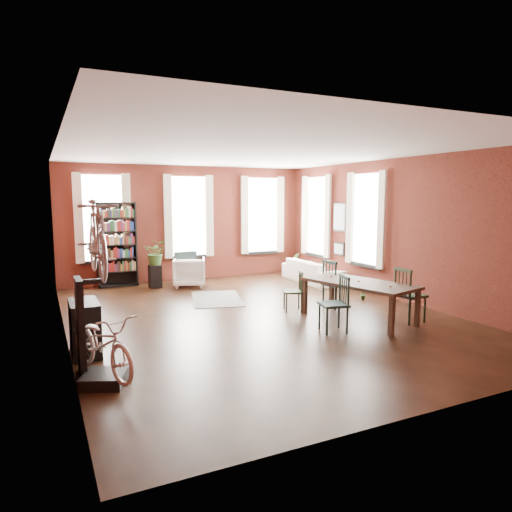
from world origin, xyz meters
TOP-DOWN VIEW (x-y plane):
  - room at (0.25, 0.62)m, footprint 9.00×9.04m
  - dining_table at (1.62, -1.08)m, footprint 1.50×2.34m
  - dining_chair_a at (0.73, -1.54)m, footprint 0.54×0.54m
  - dining_chair_b at (0.82, 0.02)m, footprint 0.49×0.49m
  - dining_chair_c at (2.40, -1.62)m, footprint 0.48×0.48m
  - dining_chair_d at (1.82, -0.09)m, footprint 0.53×0.53m
  - bookshelf at (-2.00, 4.30)m, footprint 1.00×0.32m
  - white_armchair at (-0.31, 3.48)m, footprint 1.01×0.98m
  - cream_sofa at (2.95, 2.60)m, footprint 0.61×2.08m
  - striped_rug at (-0.21, 1.74)m, footprint 1.51×1.96m
  - bike_trainer at (-3.18, -2.19)m, footprint 0.67×0.67m
  - bike_wall_rack at (-3.40, -1.80)m, footprint 0.16×0.60m
  - console_table at (-3.28, -0.90)m, footprint 0.40×0.80m
  - plant_stand at (-1.16, 3.70)m, footprint 0.30×0.30m
  - plant_by_sofa at (3.01, 3.77)m, footprint 0.43×0.71m
  - plant_small at (2.81, 0.25)m, footprint 0.40×0.39m
  - bicycle_floor at (-3.18, -2.22)m, footprint 0.75×0.91m
  - bicycle_hung at (-3.15, -1.80)m, footprint 0.47×1.00m
  - plant_on_stand at (-1.12, 3.69)m, footprint 0.80×0.83m

SIDE VIEW (x-z plane):
  - striped_rug at x=-0.21m, z-range 0.00..0.01m
  - plant_small at x=2.81m, z-range 0.00..0.13m
  - bike_trainer at x=-3.18m, z-range 0.00..0.15m
  - plant_by_sofa at x=3.01m, z-range 0.00..0.30m
  - plant_stand at x=-1.16m, z-range 0.00..0.59m
  - dining_table at x=1.62m, z-range 0.00..0.74m
  - console_table at x=-3.28m, z-range 0.00..0.80m
  - cream_sofa at x=2.95m, z-range 0.00..0.81m
  - dining_chair_b at x=0.82m, z-range 0.00..0.82m
  - white_armchair at x=-0.31m, z-range 0.00..0.83m
  - dining_chair_a at x=0.73m, z-range 0.00..0.98m
  - dining_chair_d at x=1.82m, z-range 0.00..1.01m
  - dining_chair_c at x=2.40m, z-range 0.00..1.02m
  - bike_wall_rack at x=-3.40m, z-range 0.00..1.30m
  - plant_on_stand at x=-1.12m, z-range 0.59..1.10m
  - bicycle_floor at x=-3.18m, z-range 0.15..1.65m
  - bookshelf at x=-2.00m, z-range 0.00..2.20m
  - bicycle_hung at x=-3.15m, z-range 1.30..2.96m
  - room at x=0.25m, z-range 0.53..3.75m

